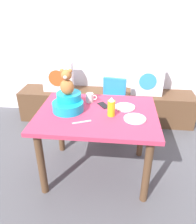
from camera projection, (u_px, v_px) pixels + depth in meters
name	position (u px, v px, depth m)	size (l,w,h in m)	color
ground_plane	(97.00, 171.00, 2.43)	(8.00, 8.00, 0.00)	#4C4C51
back_wall	(108.00, 30.00, 3.09)	(4.40, 0.10, 2.60)	silver
window_bench	(105.00, 106.00, 3.35)	(2.60, 0.44, 0.46)	brown
pillow_floral_left	(58.00, 77.00, 3.19)	(0.44, 0.15, 0.44)	silver
pillow_floral_right	(147.00, 80.00, 3.07)	(0.44, 0.15, 0.44)	silver
dining_table	(97.00, 123.00, 2.13)	(1.14, 0.86, 0.74)	#B73351
highchair	(112.00, 101.00, 2.82)	(0.38, 0.49, 0.79)	#2672B2
infant_seat_teal	(68.00, 103.00, 2.10)	(0.30, 0.33, 0.16)	#149BC1
teddy_bear	(67.00, 83.00, 2.00)	(0.13, 0.12, 0.25)	#A06734
ketchup_bottle	(111.00, 107.00, 1.98)	(0.07, 0.07, 0.18)	gold
coffee_mug	(90.00, 98.00, 2.27)	(0.12, 0.08, 0.09)	silver
dinner_plate_near	(125.00, 107.00, 2.16)	(0.20, 0.20, 0.01)	white
dinner_plate_far	(135.00, 119.00, 1.96)	(0.20, 0.20, 0.01)	white
cell_phone	(104.00, 105.00, 2.21)	(0.07, 0.14, 0.01)	black
table_fork	(82.00, 122.00, 1.91)	(0.02, 0.17, 0.01)	silver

